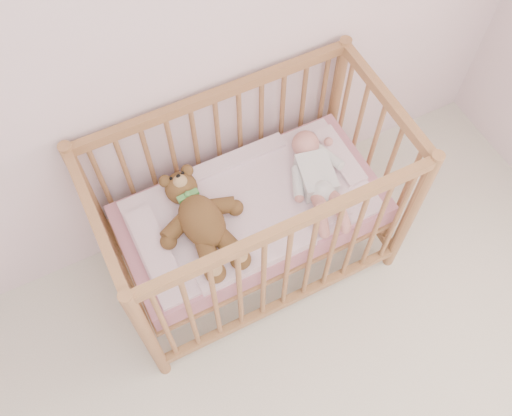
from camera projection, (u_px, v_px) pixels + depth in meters
wall_back at (111, 48)px, 2.03m from camera, size 4.00×0.02×2.70m
crib at (251, 212)px, 2.67m from camera, size 1.36×0.76×1.00m
mattress at (251, 214)px, 2.69m from camera, size 1.22×0.62×0.13m
blanket at (251, 206)px, 2.62m from camera, size 1.10×0.58×0.06m
baby at (316, 174)px, 2.62m from camera, size 0.40×0.63×0.14m
teddy_bear at (202, 222)px, 2.48m from camera, size 0.46×0.62×0.17m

